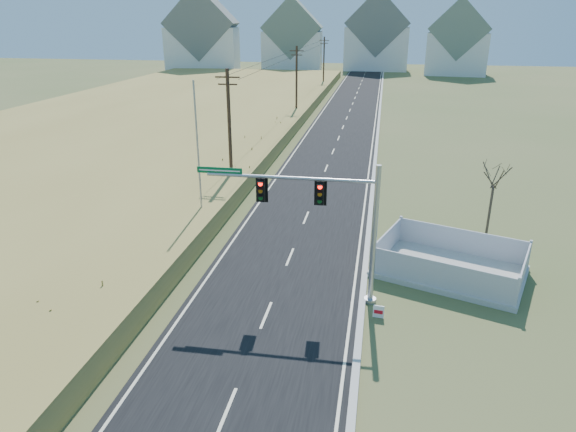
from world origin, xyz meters
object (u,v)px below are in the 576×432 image
object	(u,v)px
traffic_signal_mast	(333,217)
open_sign	(379,312)
fence_enclosure	(449,268)
bare_tree	(495,174)
flagpole	(199,171)

from	to	relation	value
traffic_signal_mast	open_sign	world-z (taller)	traffic_signal_mast
traffic_signal_mast	fence_enclosure	bearing A→B (deg)	31.02
open_sign	bare_tree	bearing A→B (deg)	63.79
open_sign	flagpole	xyz separation A→B (m)	(-11.17, 8.77, 3.29)
fence_enclosure	flagpole	bearing A→B (deg)	-175.39
open_sign	bare_tree	xyz separation A→B (m)	(6.22, 10.12, 3.65)
open_sign	bare_tree	world-z (taller)	bare_tree
open_sign	bare_tree	distance (m)	12.43
flagpole	traffic_signal_mast	bearing A→B (deg)	-39.89
bare_tree	flagpole	bearing A→B (deg)	-175.55
fence_enclosure	bare_tree	bearing A→B (deg)	82.02
fence_enclosure	open_sign	bearing A→B (deg)	-106.40
traffic_signal_mast	flagpole	bearing A→B (deg)	139.16
traffic_signal_mast	fence_enclosure	xyz separation A→B (m)	(5.77, 3.60, -3.80)
open_sign	flagpole	distance (m)	14.57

